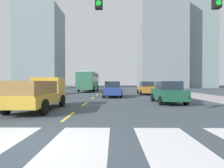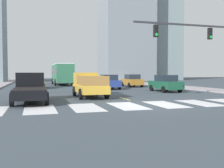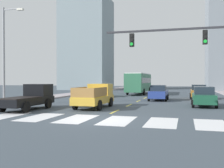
# 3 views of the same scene
# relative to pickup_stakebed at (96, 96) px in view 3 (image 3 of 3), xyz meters

# --- Properties ---
(ground_plane) EXTENTS (160.00, 160.00, 0.00)m
(ground_plane) POSITION_rel_pickup_stakebed_xyz_m (2.28, -6.33, -0.94)
(ground_plane) COLOR #3B454E
(sidewalk_left) EXTENTS (3.20, 110.00, 0.15)m
(sidewalk_left) POSITION_rel_pickup_stakebed_xyz_m (-9.76, 11.67, -0.86)
(sidewalk_left) COLOR #999094
(sidewalk_left) RESTS_ON ground
(crosswalk_stripe_1) EXTENTS (1.63, 3.64, 0.01)m
(crosswalk_stripe_1) POSITION_rel_pickup_stakebed_xyz_m (-3.94, -6.33, -0.93)
(crosswalk_stripe_1) COLOR silver
(crosswalk_stripe_1) RESTS_ON ground
(crosswalk_stripe_2) EXTENTS (1.63, 3.64, 0.01)m
(crosswalk_stripe_2) POSITION_rel_pickup_stakebed_xyz_m (-1.45, -6.33, -0.93)
(crosswalk_stripe_2) COLOR silver
(crosswalk_stripe_2) RESTS_ON ground
(crosswalk_stripe_3) EXTENTS (1.63, 3.64, 0.01)m
(crosswalk_stripe_3) POSITION_rel_pickup_stakebed_xyz_m (1.03, -6.33, -0.93)
(crosswalk_stripe_3) COLOR silver
(crosswalk_stripe_3) RESTS_ON ground
(crosswalk_stripe_4) EXTENTS (1.63, 3.64, 0.01)m
(crosswalk_stripe_4) POSITION_rel_pickup_stakebed_xyz_m (3.52, -6.33, -0.93)
(crosswalk_stripe_4) COLOR silver
(crosswalk_stripe_4) RESTS_ON ground
(crosswalk_stripe_5) EXTENTS (1.63, 3.64, 0.01)m
(crosswalk_stripe_5) POSITION_rel_pickup_stakebed_xyz_m (6.00, -6.33, -0.93)
(crosswalk_stripe_5) COLOR silver
(crosswalk_stripe_5) RESTS_ON ground
(crosswalk_stripe_6) EXTENTS (1.63, 3.64, 0.01)m
(crosswalk_stripe_6) POSITION_rel_pickup_stakebed_xyz_m (8.49, -6.33, -0.93)
(crosswalk_stripe_6) COLOR silver
(crosswalk_stripe_6) RESTS_ON ground
(lane_dash_0) EXTENTS (0.16, 2.40, 0.01)m
(lane_dash_0) POSITION_rel_pickup_stakebed_xyz_m (2.28, -2.33, -0.93)
(lane_dash_0) COLOR yellow
(lane_dash_0) RESTS_ON ground
(lane_dash_1) EXTENTS (0.16, 2.40, 0.01)m
(lane_dash_1) POSITION_rel_pickup_stakebed_xyz_m (2.28, 2.67, -0.93)
(lane_dash_1) COLOR yellow
(lane_dash_1) RESTS_ON ground
(lane_dash_2) EXTENTS (0.16, 2.40, 0.01)m
(lane_dash_2) POSITION_rel_pickup_stakebed_xyz_m (2.28, 7.67, -0.93)
(lane_dash_2) COLOR yellow
(lane_dash_2) RESTS_ON ground
(lane_dash_3) EXTENTS (0.16, 2.40, 0.01)m
(lane_dash_3) POSITION_rel_pickup_stakebed_xyz_m (2.28, 12.67, -0.93)
(lane_dash_3) COLOR yellow
(lane_dash_3) RESTS_ON ground
(lane_dash_4) EXTENTS (0.16, 2.40, 0.01)m
(lane_dash_4) POSITION_rel_pickup_stakebed_xyz_m (2.28, 17.67, -0.93)
(lane_dash_4) COLOR yellow
(lane_dash_4) RESTS_ON ground
(lane_dash_5) EXTENTS (0.16, 2.40, 0.01)m
(lane_dash_5) POSITION_rel_pickup_stakebed_xyz_m (2.28, 22.67, -0.93)
(lane_dash_5) COLOR yellow
(lane_dash_5) RESTS_ON ground
(lane_dash_6) EXTENTS (0.16, 2.40, 0.01)m
(lane_dash_6) POSITION_rel_pickup_stakebed_xyz_m (2.28, 27.67, -0.93)
(lane_dash_6) COLOR yellow
(lane_dash_6) RESTS_ON ground
(lane_dash_7) EXTENTS (0.16, 2.40, 0.01)m
(lane_dash_7) POSITION_rel_pickup_stakebed_xyz_m (2.28, 32.67, -0.93)
(lane_dash_7) COLOR yellow
(lane_dash_7) RESTS_ON ground
(pickup_stakebed) EXTENTS (2.18, 5.20, 1.96)m
(pickup_stakebed) POSITION_rel_pickup_stakebed_xyz_m (0.00, 0.00, 0.00)
(pickup_stakebed) COLOR gold
(pickup_stakebed) RESTS_ON ground
(pickup_dark) EXTENTS (2.18, 5.20, 1.96)m
(pickup_dark) POSITION_rel_pickup_stakebed_xyz_m (-4.49, -2.67, -0.02)
(pickup_dark) COLOR black
(pickup_dark) RESTS_ON ground
(city_bus) EXTENTS (2.72, 10.80, 3.32)m
(city_bus) POSITION_rel_pickup_stakebed_xyz_m (0.00, 21.13, 1.02)
(city_bus) COLOR #2F6B4C
(city_bus) RESTS_ON ground
(sedan_near_left) EXTENTS (2.02, 4.40, 1.72)m
(sedan_near_left) POSITION_rel_pickup_stakebed_xyz_m (8.74, 12.80, -0.08)
(sedan_near_left) COLOR #A36C26
(sedan_near_left) RESTS_ON ground
(sedan_mid) EXTENTS (2.02, 4.40, 1.72)m
(sedan_mid) POSITION_rel_pickup_stakebed_xyz_m (-4.00, 12.80, -0.08)
(sedan_mid) COLOR #AA6C20
(sedan_mid) RESTS_ON ground
(sedan_near_right) EXTENTS (2.02, 4.40, 1.72)m
(sedan_near_right) POSITION_rel_pickup_stakebed_xyz_m (4.31, 9.00, -0.08)
(sedan_near_right) COLOR navy
(sedan_near_right) RESTS_ON ground
(sedan_far) EXTENTS (2.02, 4.40, 1.72)m
(sedan_far) POSITION_rel_pickup_stakebed_xyz_m (8.73, 3.30, -0.08)
(sedan_far) COLOR #194E36
(sedan_far) RESTS_ON ground
(streetlight_left) EXTENTS (2.20, 0.28, 9.00)m
(streetlight_left) POSITION_rel_pickup_stakebed_xyz_m (-8.89, 0.10, 4.03)
(streetlight_left) COLOR gray
(streetlight_left) RESTS_ON ground
(tower_tall_centre) EXTENTS (10.70, 9.71, 21.35)m
(tower_tall_centre) POSITION_rel_pickup_stakebed_xyz_m (-15.30, 37.66, 9.74)
(tower_tall_centre) COLOR gray
(tower_tall_centre) RESTS_ON ground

